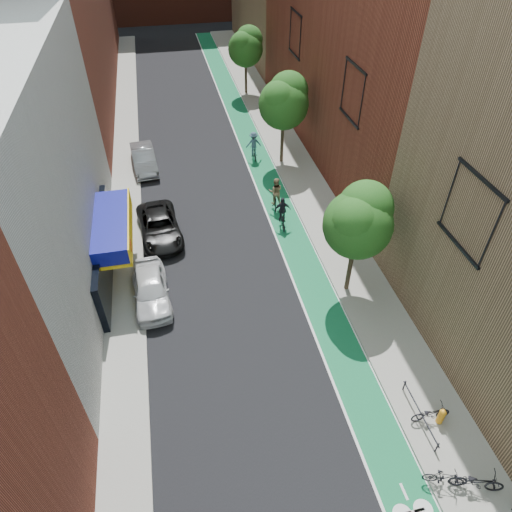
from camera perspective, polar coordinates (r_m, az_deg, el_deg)
ground at (r=18.65m, az=5.07°, el=-28.83°), size 160.00×160.00×0.00m
bike_lane at (r=37.03m, az=-0.08°, el=12.82°), size 2.00×68.00×0.01m
sidewalk_left at (r=36.53m, az=-15.91°, el=10.90°), size 2.00×68.00×0.15m
sidewalk_right at (r=37.54m, az=3.76°, el=13.26°), size 3.00×68.00×0.15m
tree_near at (r=22.13m, az=12.79°, el=4.45°), size 3.40×3.36×6.42m
tree_mid at (r=33.57m, az=3.56°, el=18.88°), size 3.55×3.53×6.74m
tree_far at (r=46.61m, az=-1.27°, el=24.79°), size 3.30×3.25×6.21m
parked_car_white at (r=24.18m, az=-13.02°, el=-4.04°), size 2.10×4.62×1.54m
parked_car_black at (r=28.28m, az=-11.97°, el=3.61°), size 2.85×5.31×1.42m
parked_car_silver at (r=35.54m, az=-13.85°, el=11.71°), size 2.04×4.78×1.53m
cyclist_lane_near at (r=29.97m, az=2.44°, el=7.61°), size 1.02×1.58×2.22m
cyclist_lane_mid at (r=28.49m, az=3.35°, el=5.09°), size 1.04×1.63×2.05m
cyclist_lane_far at (r=35.76m, az=-0.28°, el=13.55°), size 1.18×1.54×2.15m
parked_bike_near at (r=20.73m, az=21.02°, el=-17.88°), size 1.67×0.63×0.87m
parked_bike_mid at (r=19.54m, az=22.43°, el=-24.25°), size 1.54×0.94×0.90m
parked_bike_far at (r=19.87m, az=25.93°, el=-24.00°), size 2.02×1.28×1.00m
fire_hydrant at (r=20.80m, az=22.17°, el=-18.01°), size 0.29×0.29×0.83m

